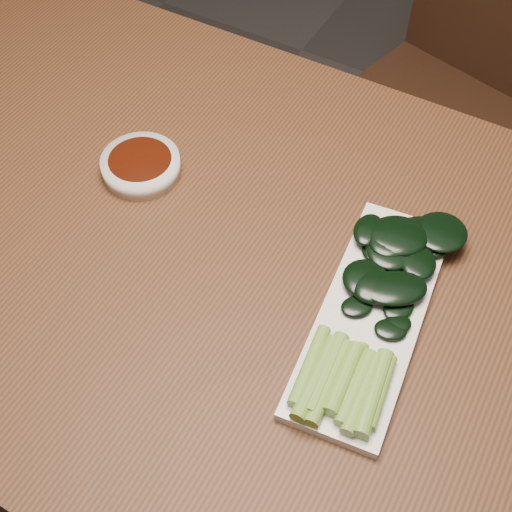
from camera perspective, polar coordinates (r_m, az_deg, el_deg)
name	(u,v)px	position (r m, az deg, el deg)	size (l,w,h in m)	color
ground	(248,468)	(1.58, -0.66, -16.59)	(6.00, 6.00, 0.00)	#2F2D2D
table	(243,286)	(0.98, -1.03, -2.42)	(1.40, 0.80, 0.75)	#462614
chair_far	(454,84)	(1.63, 15.58, 13.13)	(0.47, 0.47, 0.89)	black
sauce_bowl	(141,165)	(1.02, -9.19, 7.17)	(0.11, 0.11, 0.03)	silver
serving_plate	(371,316)	(0.87, 9.20, -4.77)	(0.15, 0.34, 0.01)	silver
gai_lan	(379,299)	(0.86, 9.78, -3.42)	(0.14, 0.36, 0.02)	olive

